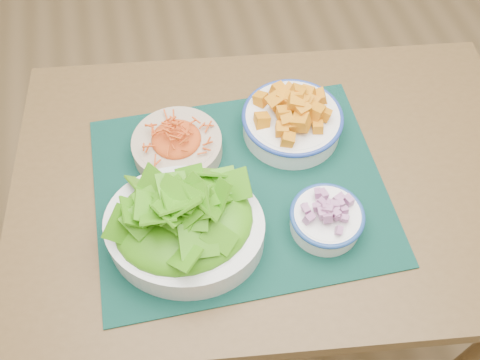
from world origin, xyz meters
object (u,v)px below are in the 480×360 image
Objects in this scene: lettuce_bowl at (184,222)px; onion_bowl at (327,217)px; placemat at (240,189)px; squash_bowl at (293,117)px; carrot_bowl at (177,143)px; table at (272,205)px.

onion_bowl is (0.26, -0.03, -0.03)m from lettuce_bowl.
placemat is 3.81× the size of onion_bowl.
squash_bowl is 0.34m from lettuce_bowl.
carrot_bowl is 1.27× the size of onion_bowl.
squash_bowl is at bearing 89.51° from onion_bowl.
placemat is 0.19m from onion_bowl.
placemat is 2.99× the size of carrot_bowl.
carrot_bowl reaches higher than onion_bowl.
squash_bowl reaches higher than carrot_bowl.
placemat is 0.16m from carrot_bowl.
lettuce_bowl is (-0.27, -0.21, 0.01)m from squash_bowl.
lettuce_bowl is at bearing -94.96° from carrot_bowl.
table is 4.38× the size of squash_bowl.
lettuce_bowl is at bearing -144.90° from table.
table is at bearing 12.62° from placemat.
carrot_bowl is (-0.18, 0.10, 0.15)m from table.
placemat is (-0.08, -0.02, 0.12)m from table.
squash_bowl is 0.24m from onion_bowl.
lettuce_bowl reaches higher than carrot_bowl.
squash_bowl reaches higher than table.
placemat is 0.19m from squash_bowl.
carrot_bowl is (-0.11, 0.12, 0.04)m from placemat.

